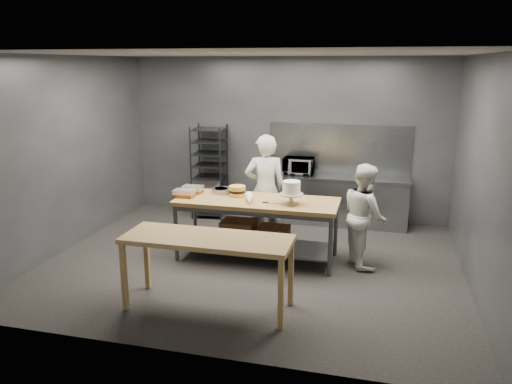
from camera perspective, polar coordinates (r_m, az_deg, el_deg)
ground at (r=7.51m, az=-0.40°, el=-8.01°), size 6.00×6.00×0.00m
back_wall at (r=9.47m, az=3.45°, el=6.14°), size 6.00×0.04×3.00m
work_table at (r=7.48m, az=-0.07°, el=-3.42°), size 2.40×0.90×0.92m
near_counter at (r=5.93m, az=-5.57°, el=-5.92°), size 2.00×0.70×0.90m
back_counter at (r=9.24m, az=9.07°, el=-0.87°), size 2.60×0.60×0.90m
splashback_panel at (r=9.34m, az=9.47°, el=4.92°), size 2.60×0.02×0.90m
speed_rack at (r=9.57m, az=-5.32°, el=2.28°), size 0.66×0.70×1.75m
chef_behind at (r=8.01m, az=1.06°, el=0.25°), size 0.75×0.59×1.80m
chef_right at (r=7.36m, az=12.29°, el=-2.59°), size 0.82×0.90×1.51m
microwave at (r=9.19m, az=4.87°, el=3.01°), size 0.54×0.37×0.30m
frosted_cake_stand at (r=7.09m, az=4.07°, el=0.28°), size 0.34×0.34×0.34m
layer_cake at (r=7.54m, az=-2.15°, el=0.11°), size 0.25×0.25×0.16m
cake_pans at (r=7.75m, az=-3.86°, el=0.16°), size 0.34×0.30×0.07m
piping_bag at (r=7.17m, az=-0.76°, el=-0.82°), size 0.22×0.40×0.12m
offset_spatula at (r=7.17m, az=1.77°, el=-1.27°), size 0.36×0.02×0.02m
pastry_clamshells at (r=7.69m, az=-7.73°, el=0.08°), size 0.34×0.47×0.11m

